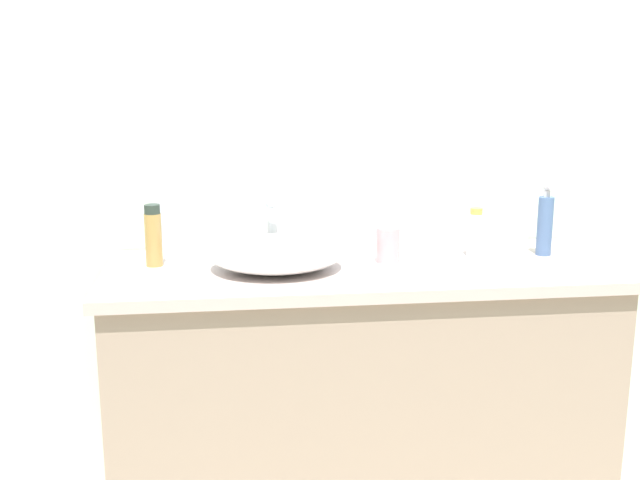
% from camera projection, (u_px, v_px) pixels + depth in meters
% --- Properties ---
extents(bathroom_wall_rear, '(6.00, 0.06, 2.60)m').
position_uv_depth(bathroom_wall_rear, '(345.00, 93.00, 2.26)').
color(bathroom_wall_rear, silver).
rests_on(bathroom_wall_rear, ground).
extents(vanity_counter, '(1.41, 0.54, 0.83)m').
position_uv_depth(vanity_counter, '(360.00, 403.00, 2.16)').
color(vanity_counter, gray).
rests_on(vanity_counter, ground).
extents(wall_mirror_panel, '(1.19, 0.01, 1.14)m').
position_uv_depth(wall_mirror_panel, '(348.00, 58.00, 2.20)').
color(wall_mirror_panel, '#B2BCC6').
rests_on(wall_mirror_panel, vanity_counter).
extents(sink_basin, '(0.36, 0.32, 0.09)m').
position_uv_depth(sink_basin, '(276.00, 254.00, 2.01)').
color(sink_basin, white).
rests_on(sink_basin, vanity_counter).
extents(faucet, '(0.03, 0.12, 0.16)m').
position_uv_depth(faucet, '(272.00, 224.00, 2.18)').
color(faucet, silver).
rests_on(faucet, vanity_counter).
extents(soap_dispenser, '(0.04, 0.04, 0.22)m').
position_uv_depth(soap_dispenser, '(545.00, 223.00, 2.17)').
color(soap_dispenser, '#4B6797').
rests_on(soap_dispenser, vanity_counter).
extents(lotion_bottle, '(0.05, 0.05, 0.14)m').
position_uv_depth(lotion_bottle, '(475.00, 234.00, 2.15)').
color(lotion_bottle, white).
rests_on(lotion_bottle, vanity_counter).
extents(perfume_bottle, '(0.07, 0.07, 0.12)m').
position_uv_depth(perfume_bottle, '(388.00, 243.00, 2.09)').
color(perfume_bottle, '#D8A0A9').
rests_on(perfume_bottle, vanity_counter).
extents(spray_can, '(0.05, 0.05, 0.17)m').
position_uv_depth(spray_can, '(153.00, 236.00, 2.04)').
color(spray_can, '#AF8747').
rests_on(spray_can, vanity_counter).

